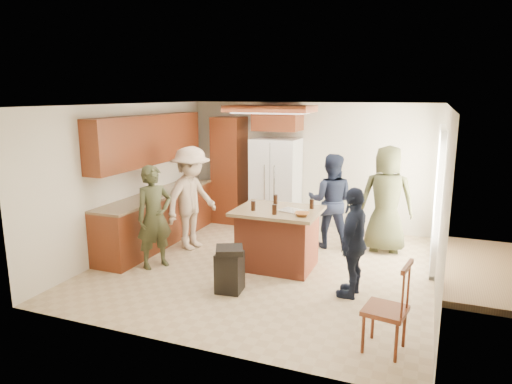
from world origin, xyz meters
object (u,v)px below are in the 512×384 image
at_px(person_front_left, 154,217).
at_px(person_behind_right, 387,199).
at_px(person_counter, 191,198).
at_px(person_behind_left, 331,201).
at_px(refrigerator, 276,184).
at_px(trash_bin, 230,269).
at_px(person_side_right, 353,242).
at_px(spindle_chair, 387,311).
at_px(kitchen_island, 278,238).

height_order(person_front_left, person_behind_right, person_behind_right).
relative_size(person_front_left, person_counter, 0.90).
bearing_deg(person_behind_left, refrigerator, -38.51).
height_order(person_counter, trash_bin, person_counter).
xyz_separation_m(person_front_left, person_counter, (0.10, 0.98, 0.09)).
bearing_deg(person_side_right, person_counter, -101.94).
bearing_deg(trash_bin, refrigerator, 97.54).
relative_size(person_counter, refrigerator, 0.99).
bearing_deg(spindle_chair, person_front_left, 161.82).
bearing_deg(person_behind_right, refrigerator, -21.34).
bearing_deg(person_behind_right, kitchen_island, 39.03).
relative_size(person_counter, trash_bin, 2.84).
xyz_separation_m(person_behind_right, person_counter, (-3.15, -1.07, -0.02)).
height_order(person_counter, kitchen_island, person_counter).
distance_m(person_front_left, person_behind_right, 3.85).
bearing_deg(person_side_right, person_behind_left, -153.70).
distance_m(kitchen_island, trash_bin, 1.15).
bearing_deg(kitchen_island, trash_bin, -106.44).
distance_m(person_behind_left, kitchen_island, 1.43).
distance_m(person_front_left, refrigerator, 2.93).
xyz_separation_m(person_counter, spindle_chair, (3.51, -2.17, -0.44)).
height_order(person_front_left, refrigerator, refrigerator).
xyz_separation_m(refrigerator, trash_bin, (0.42, -3.16, -0.58)).
xyz_separation_m(person_behind_left, person_behind_right, (0.93, 0.11, 0.09)).
distance_m(person_front_left, person_counter, 0.99).
height_order(person_front_left, trash_bin, person_front_left).
bearing_deg(trash_bin, person_side_right, 16.98).
relative_size(person_behind_left, trash_bin, 2.63).
distance_m(person_behind_left, spindle_chair, 3.40).
distance_m(kitchen_island, spindle_chair, 2.60).
xyz_separation_m(person_behind_right, refrigerator, (-2.22, 0.68, -0.02)).
bearing_deg(person_side_right, person_behind_right, 179.34).
bearing_deg(person_counter, person_behind_left, -54.08).
height_order(refrigerator, kitchen_island, refrigerator).
bearing_deg(person_counter, person_behind_right, -58.62).
distance_m(refrigerator, trash_bin, 3.24).
xyz_separation_m(trash_bin, spindle_chair, (2.15, -0.76, 0.13)).
distance_m(person_behind_right, refrigerator, 2.32).
height_order(refrigerator, trash_bin, refrigerator).
height_order(person_behind_left, person_counter, person_counter).
bearing_deg(person_behind_right, person_counter, 14.56).
xyz_separation_m(person_front_left, trash_bin, (1.46, -0.42, -0.48)).
relative_size(refrigerator, trash_bin, 2.86).
distance_m(person_counter, kitchen_island, 1.76).
relative_size(person_counter, spindle_chair, 1.80).
distance_m(person_behind_left, trash_bin, 2.57).
bearing_deg(spindle_chair, trash_bin, 160.50).
bearing_deg(kitchen_island, person_behind_right, 43.28).
distance_m(person_behind_right, person_side_right, 2.02).
relative_size(person_side_right, refrigerator, 0.83).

